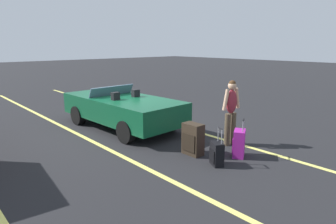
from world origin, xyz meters
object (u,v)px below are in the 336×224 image
(suitcase_medium_bright, at_px, (239,143))
(suitcase_small_carryon, at_px, (217,154))
(traveler_person, at_px, (231,109))
(suitcase_large_black, at_px, (193,139))
(convertible_car, at_px, (118,108))

(suitcase_medium_bright, height_order, suitcase_small_carryon, suitcase_medium_bright)
(suitcase_small_carryon, height_order, traveler_person, traveler_person)
(suitcase_large_black, relative_size, traveler_person, 0.45)
(suitcase_large_black, height_order, traveler_person, traveler_person)
(suitcase_medium_bright, height_order, traveler_person, traveler_person)
(suitcase_large_black, height_order, suitcase_medium_bright, suitcase_medium_bright)
(suitcase_small_carryon, bearing_deg, traveler_person, -125.76)
(convertible_car, bearing_deg, suitcase_large_black, 176.47)
(suitcase_large_black, xyz_separation_m, traveler_person, (-0.16, -1.20, 0.56))
(suitcase_large_black, relative_size, suitcase_medium_bright, 0.84)
(convertible_car, height_order, suitcase_large_black, convertible_car)
(suitcase_large_black, distance_m, suitcase_medium_bright, 1.05)
(convertible_car, bearing_deg, suitcase_small_carryon, 175.57)
(traveler_person, bearing_deg, suitcase_large_black, 87.93)
(suitcase_medium_bright, relative_size, traveler_person, 0.53)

